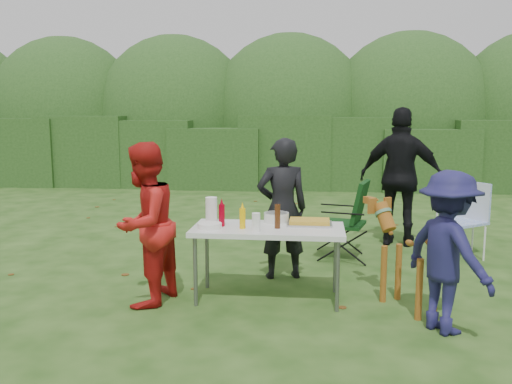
# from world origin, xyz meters

# --- Properties ---
(ground) EXTENTS (80.00, 80.00, 0.00)m
(ground) POSITION_xyz_m (0.00, 0.00, 0.00)
(ground) COLOR #1E4211
(hedge_row) EXTENTS (22.00, 1.40, 1.70)m
(hedge_row) POSITION_xyz_m (0.00, 8.00, 0.85)
(hedge_row) COLOR #23471C
(hedge_row) RESTS_ON ground
(shrub_backdrop) EXTENTS (20.00, 2.60, 3.20)m
(shrub_backdrop) POSITION_xyz_m (0.00, 9.60, 1.60)
(shrub_backdrop) COLOR #3D6628
(shrub_backdrop) RESTS_ON ground
(folding_table) EXTENTS (1.50, 0.70, 0.74)m
(folding_table) POSITION_xyz_m (0.29, -0.11, 0.69)
(folding_table) COLOR silver
(folding_table) RESTS_ON ground
(person_cook) EXTENTS (0.66, 0.52, 1.59)m
(person_cook) POSITION_xyz_m (0.39, 0.63, 0.80)
(person_cook) COLOR black
(person_cook) RESTS_ON ground
(person_red_jacket) EXTENTS (0.77, 0.89, 1.59)m
(person_red_jacket) POSITION_xyz_m (-0.89, -0.38, 0.80)
(person_red_jacket) COLOR red
(person_red_jacket) RESTS_ON ground
(person_black_puffy) EXTENTS (1.22, 0.75, 1.94)m
(person_black_puffy) POSITION_xyz_m (1.94, 2.33, 0.97)
(person_black_puffy) COLOR black
(person_black_puffy) RESTS_ON ground
(child) EXTENTS (0.92, 1.04, 1.39)m
(child) POSITION_xyz_m (1.88, -0.75, 0.70)
(child) COLOR #1C1A4C
(child) RESTS_ON ground
(dog) EXTENTS (0.88, 1.10, 0.98)m
(dog) POSITION_xyz_m (1.65, -0.25, 0.49)
(dog) COLOR #8F531A
(dog) RESTS_ON ground
(camping_chair) EXTENTS (0.78, 0.78, 1.03)m
(camping_chair) POSITION_xyz_m (1.09, 1.53, 0.51)
(camping_chair) COLOR #0F3611
(camping_chair) RESTS_ON ground
(lawn_chair) EXTENTS (0.80, 0.80, 0.97)m
(lawn_chair) POSITION_xyz_m (2.65, 1.85, 0.48)
(lawn_chair) COLOR blue
(lawn_chair) RESTS_ON ground
(food_tray) EXTENTS (0.45, 0.30, 0.02)m
(food_tray) POSITION_xyz_m (0.70, 0.04, 0.75)
(food_tray) COLOR #B7B7BA
(food_tray) RESTS_ON folding_table
(focaccia_bread) EXTENTS (0.40, 0.26, 0.04)m
(focaccia_bread) POSITION_xyz_m (0.70, 0.04, 0.78)
(focaccia_bread) COLOR gold
(focaccia_bread) RESTS_ON food_tray
(mustard_bottle) EXTENTS (0.06, 0.06, 0.20)m
(mustard_bottle) POSITION_xyz_m (0.05, -0.20, 0.84)
(mustard_bottle) COLOR yellow
(mustard_bottle) RESTS_ON folding_table
(ketchup_bottle) EXTENTS (0.06, 0.06, 0.22)m
(ketchup_bottle) POSITION_xyz_m (-0.17, -0.12, 0.85)
(ketchup_bottle) COLOR maroon
(ketchup_bottle) RESTS_ON folding_table
(beer_bottle) EXTENTS (0.06, 0.06, 0.24)m
(beer_bottle) POSITION_xyz_m (0.39, -0.16, 0.86)
(beer_bottle) COLOR #47230F
(beer_bottle) RESTS_ON folding_table
(paper_towel_roll) EXTENTS (0.12, 0.12, 0.26)m
(paper_towel_roll) POSITION_xyz_m (-0.32, 0.07, 0.87)
(paper_towel_roll) COLOR white
(paper_towel_roll) RESTS_ON folding_table
(cup_stack) EXTENTS (0.08, 0.08, 0.18)m
(cup_stack) POSITION_xyz_m (0.20, -0.33, 0.83)
(cup_stack) COLOR white
(cup_stack) RESTS_ON folding_table
(pasta_bowl) EXTENTS (0.26, 0.26, 0.10)m
(pasta_bowl) POSITION_xyz_m (0.36, 0.14, 0.79)
(pasta_bowl) COLOR silver
(pasta_bowl) RESTS_ON folding_table
(plate_stack) EXTENTS (0.24, 0.24, 0.05)m
(plate_stack) POSITION_xyz_m (-0.28, -0.22, 0.77)
(plate_stack) COLOR white
(plate_stack) RESTS_ON folding_table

